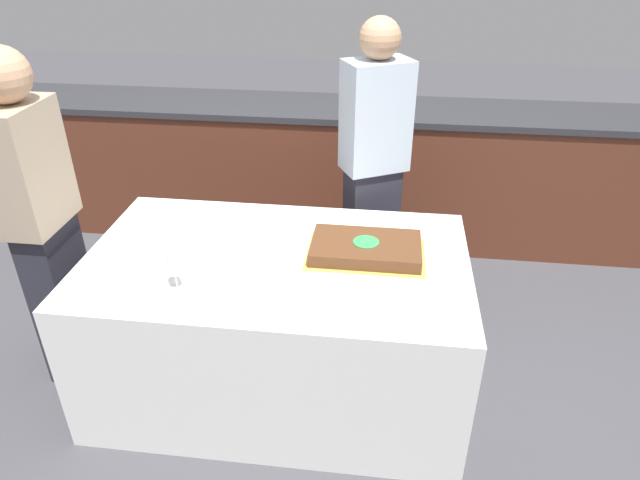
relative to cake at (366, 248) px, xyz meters
The scene contains 10 objects.
ground_plane 0.85m from the cake, 169.33° to the right, with size 14.00×14.00×0.00m, color #424247.
back_counter 1.57m from the cake, 104.29° to the left, with size 4.40×0.58×0.92m.
dining_table 0.55m from the cake, 169.33° to the right, with size 1.66×0.99×0.72m.
cake is the anchor object (origin of this frame).
plate_stack 0.70m from the cake, behind, with size 0.24×0.24×0.04m.
wine_glass 0.81m from the cake, 154.54° to the right, with size 0.06×0.06×0.16m.
side_plate_near_cake 0.30m from the cake, 98.78° to the left, with size 0.18×0.18×0.00m.
utensil_pile 0.67m from the cake, 137.34° to the right, with size 0.15×0.08×0.02m.
person_cutting_cake 0.65m from the cake, 90.00° to the left, with size 0.38×0.33×1.61m.
person_seated_left 1.44m from the cake, behind, with size 0.23×0.35×1.58m.
Camera 1 is at (0.45, -2.05, 2.02)m, focal length 32.00 mm.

